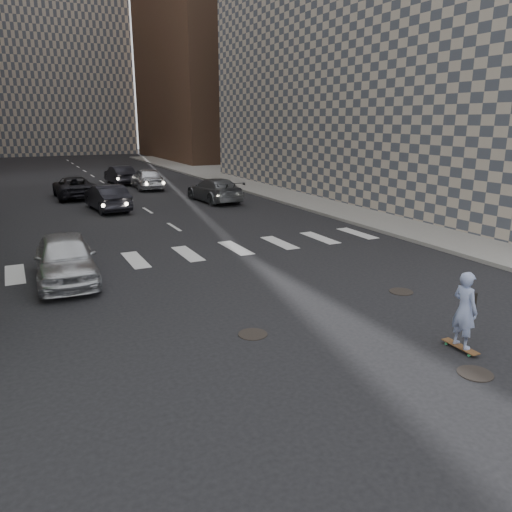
{
  "coord_description": "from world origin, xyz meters",
  "views": [
    {
      "loc": [
        -6.77,
        -8.69,
        4.95
      ],
      "look_at": [
        -0.89,
        3.28,
        1.3
      ],
      "focal_mm": 35.0,
      "sensor_mm": 36.0,
      "label": 1
    }
  ],
  "objects_px": {
    "skateboarder": "(465,310)",
    "traffic_car_d": "(147,178)",
    "traffic_car_a": "(107,198)",
    "silver_sedan": "(65,258)",
    "traffic_car_e": "(120,175)",
    "traffic_car_b": "(214,190)",
    "traffic_car_c": "(74,187)"
  },
  "relations": [
    {
      "from": "traffic_car_d",
      "to": "traffic_car_e",
      "type": "distance_m",
      "value": 4.17
    },
    {
      "from": "silver_sedan",
      "to": "traffic_car_c",
      "type": "relative_size",
      "value": 0.88
    },
    {
      "from": "skateboarder",
      "to": "silver_sedan",
      "type": "bearing_deg",
      "value": 130.04
    },
    {
      "from": "traffic_car_a",
      "to": "traffic_car_e",
      "type": "distance_m",
      "value": 12.4
    },
    {
      "from": "skateboarder",
      "to": "traffic_car_d",
      "type": "distance_m",
      "value": 29.58
    },
    {
      "from": "traffic_car_d",
      "to": "skateboarder",
      "type": "bearing_deg",
      "value": 91.53
    },
    {
      "from": "traffic_car_b",
      "to": "traffic_car_d",
      "type": "xyz_separation_m",
      "value": [
        -2.3,
        7.65,
        0.06
      ]
    },
    {
      "from": "traffic_car_a",
      "to": "traffic_car_b",
      "type": "height_order",
      "value": "traffic_car_a"
    },
    {
      "from": "silver_sedan",
      "to": "traffic_car_d",
      "type": "relative_size",
      "value": 0.96
    },
    {
      "from": "traffic_car_a",
      "to": "traffic_car_d",
      "type": "height_order",
      "value": "traffic_car_d"
    },
    {
      "from": "skateboarder",
      "to": "traffic_car_c",
      "type": "xyz_separation_m",
      "value": [
        -4.88,
        27.38,
        -0.25
      ]
    },
    {
      "from": "skateboarder",
      "to": "traffic_car_d",
      "type": "xyz_separation_m",
      "value": [
        0.51,
        29.58,
        -0.17
      ]
    },
    {
      "from": "skateboarder",
      "to": "traffic_car_a",
      "type": "relative_size",
      "value": 0.41
    },
    {
      "from": "traffic_car_a",
      "to": "traffic_car_b",
      "type": "xyz_separation_m",
      "value": [
        6.59,
        0.35,
        -0.01
      ]
    },
    {
      "from": "skateboarder",
      "to": "traffic_car_b",
      "type": "height_order",
      "value": "skateboarder"
    },
    {
      "from": "traffic_car_a",
      "to": "traffic_car_c",
      "type": "xyz_separation_m",
      "value": [
        -1.09,
        5.8,
        -0.03
      ]
    },
    {
      "from": "traffic_car_a",
      "to": "traffic_car_d",
      "type": "xyz_separation_m",
      "value": [
        4.3,
        8.0,
        0.05
      ]
    },
    {
      "from": "silver_sedan",
      "to": "traffic_car_e",
      "type": "distance_m",
      "value": 25.38
    },
    {
      "from": "silver_sedan",
      "to": "traffic_car_a",
      "type": "bearing_deg",
      "value": 77.11
    },
    {
      "from": "traffic_car_b",
      "to": "traffic_car_c",
      "type": "bearing_deg",
      "value": -38.94
    },
    {
      "from": "traffic_car_d",
      "to": "traffic_car_e",
      "type": "height_order",
      "value": "traffic_car_d"
    },
    {
      "from": "traffic_car_c",
      "to": "traffic_car_d",
      "type": "distance_m",
      "value": 5.82
    },
    {
      "from": "traffic_car_b",
      "to": "traffic_car_e",
      "type": "distance_m",
      "value": 12.15
    },
    {
      "from": "silver_sedan",
      "to": "traffic_car_c",
      "type": "xyz_separation_m",
      "value": [
        2.41,
        18.31,
        -0.05
      ]
    },
    {
      "from": "silver_sedan",
      "to": "traffic_car_e",
      "type": "bearing_deg",
      "value": 77.62
    },
    {
      "from": "skateboarder",
      "to": "traffic_car_d",
      "type": "height_order",
      "value": "skateboarder"
    },
    {
      "from": "traffic_car_a",
      "to": "traffic_car_c",
      "type": "bearing_deg",
      "value": -84.75
    },
    {
      "from": "skateboarder",
      "to": "traffic_car_d",
      "type": "relative_size",
      "value": 0.39
    },
    {
      "from": "traffic_car_a",
      "to": "silver_sedan",
      "type": "bearing_deg",
      "value": 68.95
    },
    {
      "from": "silver_sedan",
      "to": "traffic_car_d",
      "type": "bearing_deg",
      "value": 71.92
    },
    {
      "from": "silver_sedan",
      "to": "traffic_car_b",
      "type": "xyz_separation_m",
      "value": [
        10.09,
        12.86,
        -0.03
      ]
    },
    {
      "from": "traffic_car_a",
      "to": "traffic_car_d",
      "type": "relative_size",
      "value": 0.96
    }
  ]
}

